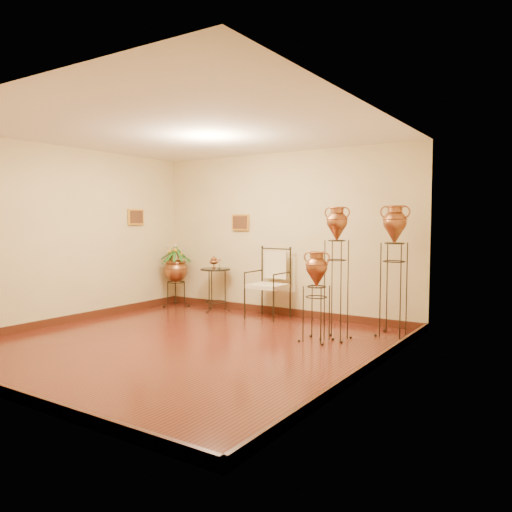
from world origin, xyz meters
The scene contains 8 objects.
ground centered at (0.00, 0.00, 0.00)m, with size 5.00×5.00×0.00m, color #5D2316.
room_shell centered at (-0.01, 0.01, 1.73)m, with size 5.02×5.02×2.81m.
amphora_tall centered at (1.56, 1.30, 0.94)m, with size 0.39×0.39×1.84m.
amphora_mid centered at (2.15, 1.94, 0.94)m, with size 0.48×0.48×1.87m.
amphora_short centered at (1.38, 1.07, 0.62)m, with size 0.44×0.44×1.24m.
planter_urn centered at (-2.15, 2.15, 0.74)m, with size 0.85×0.85×1.32m.
armchair centered at (-0.03, 2.08, 0.59)m, with size 0.67×0.63×1.18m.
side_table centered at (-1.19, 2.15, 0.40)m, with size 0.58×0.58×0.97m.
Camera 1 is at (4.35, -4.96, 1.62)m, focal length 35.00 mm.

